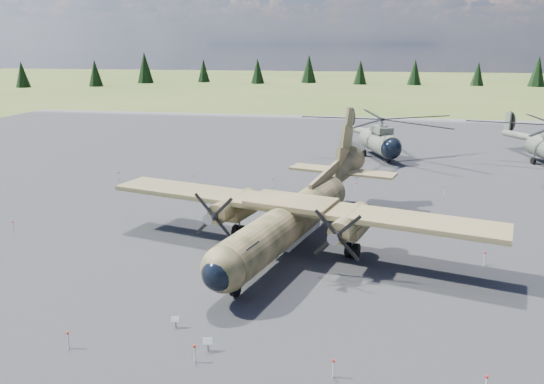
# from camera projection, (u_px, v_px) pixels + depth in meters

# --- Properties ---
(ground) EXTENTS (500.00, 500.00, 0.00)m
(ground) POSITION_uv_depth(u_px,v_px,m) (230.00, 247.00, 36.23)
(ground) COLOR #60662D
(ground) RESTS_ON ground
(apron) EXTENTS (120.00, 120.00, 0.04)m
(apron) POSITION_uv_depth(u_px,v_px,m) (260.00, 205.00, 45.70)
(apron) COLOR #595A5E
(apron) RESTS_ON ground
(transport_plane) EXTENTS (26.73, 23.92, 8.88)m
(transport_plane) POSITION_uv_depth(u_px,v_px,m) (297.00, 210.00, 35.89)
(transport_plane) COLOR #3A3C20
(transport_plane) RESTS_ON ground
(helicopter_near) EXTENTS (25.07, 25.07, 4.93)m
(helicopter_near) POSITION_uv_depth(u_px,v_px,m) (380.00, 129.00, 63.83)
(helicopter_near) COLOR slate
(helicopter_near) RESTS_ON ground
(info_placard_left) EXTENTS (0.42, 0.24, 0.62)m
(info_placard_left) POSITION_uv_depth(u_px,v_px,m) (175.00, 320.00, 25.82)
(info_placard_left) COLOR gray
(info_placard_left) RESTS_ON ground
(info_placard_right) EXTENTS (0.47, 0.28, 0.69)m
(info_placard_right) POSITION_uv_depth(u_px,v_px,m) (208.00, 342.00, 23.81)
(info_placard_right) COLOR gray
(info_placard_right) RESTS_ON ground
(barrier_fence) EXTENTS (33.12, 29.62, 0.85)m
(barrier_fence) POSITION_uv_depth(u_px,v_px,m) (223.00, 240.00, 36.10)
(barrier_fence) COLOR silver
(barrier_fence) RESTS_ON ground
(treeline) EXTENTS (338.29, 337.19, 10.96)m
(treeline) POSITION_uv_depth(u_px,v_px,m) (110.00, 227.00, 26.18)
(treeline) COLOR black
(treeline) RESTS_ON ground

